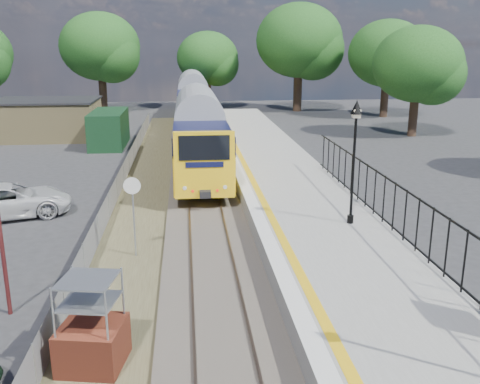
{
  "coord_description": "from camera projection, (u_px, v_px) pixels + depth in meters",
  "views": [
    {
      "loc": [
        -0.78,
        -12.59,
        7.41
      ],
      "look_at": [
        1.2,
        6.82,
        2.0
      ],
      "focal_mm": 40.0,
      "sensor_mm": 36.0,
      "label": 1
    }
  ],
  "objects": [
    {
      "name": "ground",
      "position": [
        221.0,
        334.0,
        14.13
      ],
      "size": [
        120.0,
        120.0,
        0.0
      ],
      "primitive_type": "plane",
      "color": "#2D2D30",
      "rests_on": "ground"
    },
    {
      "name": "track_bed",
      "position": [
        195.0,
        218.0,
        23.33
      ],
      "size": [
        5.9,
        80.0,
        0.29
      ],
      "color": "#473F38",
      "rests_on": "ground"
    },
    {
      "name": "platform",
      "position": [
        309.0,
        218.0,
        22.09
      ],
      "size": [
        5.0,
        70.0,
        0.9
      ],
      "primitive_type": "cube",
      "color": "gray",
      "rests_on": "ground"
    },
    {
      "name": "platform_edge",
      "position": [
        260.0,
        210.0,
        21.76
      ],
      "size": [
        0.9,
        70.0,
        0.01
      ],
      "color": "silver",
      "rests_on": "platform"
    },
    {
      "name": "victorian_lamp_north",
      "position": [
        355.0,
        134.0,
        19.25
      ],
      "size": [
        0.44,
        0.44,
        4.6
      ],
      "color": "black",
      "rests_on": "platform"
    },
    {
      "name": "palisade_fence",
      "position": [
        428.0,
        232.0,
        16.42
      ],
      "size": [
        0.12,
        26.0,
        2.0
      ],
      "color": "black",
      "rests_on": "platform"
    },
    {
      "name": "wire_fence",
      "position": [
        114.0,
        194.0,
        25.06
      ],
      "size": [
        0.06,
        52.0,
        1.2
      ],
      "color": "#999EA3",
      "rests_on": "ground"
    },
    {
      "name": "outbuilding",
      "position": [
        58.0,
        121.0,
        42.57
      ],
      "size": [
        10.8,
        10.1,
        3.12
      ],
      "color": "tan",
      "rests_on": "ground"
    },
    {
      "name": "tree_line",
      "position": [
        206.0,
        52.0,
        52.76
      ],
      "size": [
        56.8,
        43.8,
        11.88
      ],
      "color": "#332319",
      "rests_on": "ground"
    },
    {
      "name": "train",
      "position": [
        195.0,
        109.0,
        43.15
      ],
      "size": [
        2.82,
        40.83,
        3.51
      ],
      "color": "yellow",
      "rests_on": "ground"
    },
    {
      "name": "brick_plinth",
      "position": [
        91.0,
        325.0,
        12.44
      ],
      "size": [
        1.67,
        1.67,
        2.3
      ],
      "rotation": [
        0.0,
        0.0,
        -0.19
      ],
      "color": "maroon",
      "rests_on": "ground"
    },
    {
      "name": "speed_sign",
      "position": [
        133.0,
        203.0,
        18.68
      ],
      "size": [
        0.6,
        0.1,
        2.98
      ],
      "rotation": [
        0.0,
        0.0,
        0.0
      ],
      "color": "#999EA3",
      "rests_on": "ground"
    },
    {
      "name": "car_white",
      "position": [
        8.0,
        201.0,
        23.56
      ],
      "size": [
        5.87,
        3.95,
        1.49
      ],
      "primitive_type": "imported",
      "rotation": [
        0.0,
        0.0,
        1.87
      ],
      "color": "silver",
      "rests_on": "ground"
    }
  ]
}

